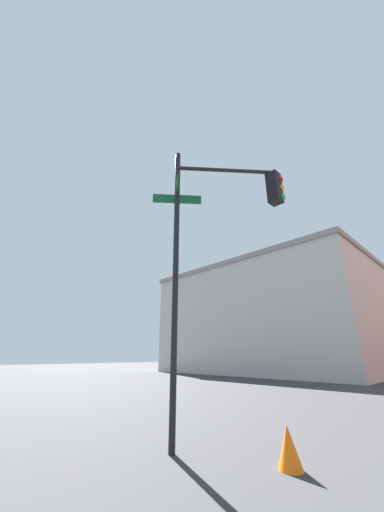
{
  "coord_description": "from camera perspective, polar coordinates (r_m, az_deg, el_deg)",
  "views": [
    {
      "loc": [
        -2.85,
        -10.25,
        1.56
      ],
      "look_at": [
        -6.55,
        -6.69,
        3.42
      ],
      "focal_mm": 19.19,
      "sensor_mm": 36.0,
      "label": 1
    }
  ],
  "objects": [
    {
      "name": "building_stucco",
      "position": [
        34.59,
        21.64,
        -13.28
      ],
      "size": [
        19.07,
        26.25,
        9.54
      ],
      "color": "#BCB7AD",
      "rests_on": "ground_plane"
    },
    {
      "name": "traffic_cone",
      "position": [
        5.1,
        19.52,
        -33.41
      ],
      "size": [
        0.36,
        0.36,
        0.58
      ],
      "primitive_type": "cone",
      "color": "orange",
      "rests_on": "ground_plane"
    },
    {
      "name": "traffic_signal_near",
      "position": [
        6.19,
        6.4,
        7.04
      ],
      "size": [
        2.06,
        2.42,
        6.16
      ],
      "color": "black",
      "rests_on": "ground_plane"
    }
  ]
}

